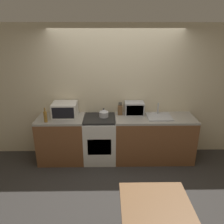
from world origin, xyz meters
name	(u,v)px	position (x,y,z in m)	size (l,w,h in m)	color
ground_plane	(117,184)	(0.00, 0.00, 0.00)	(16.00, 16.00, 0.00)	#33302D
wall_back	(116,93)	(0.00, 1.15, 1.30)	(10.00, 0.06, 2.60)	beige
counter_left_run	(62,139)	(-1.07, 0.81, 0.45)	(0.89, 0.62, 0.90)	brown
counter_right_run	(154,138)	(0.75, 0.81, 0.45)	(1.52, 0.62, 0.90)	brown
stove_range	(100,139)	(-0.32, 0.81, 0.45)	(0.61, 0.62, 0.90)	silver
kettle	(104,113)	(-0.24, 0.85, 0.97)	(0.18, 0.18, 0.18)	#B7B7BC
microwave	(65,110)	(-0.99, 0.90, 1.03)	(0.46, 0.39, 0.27)	silver
bottle	(45,117)	(-1.28, 0.62, 1.01)	(0.06, 0.06, 0.27)	olive
knife_block	(120,110)	(0.08, 0.97, 0.99)	(0.09, 0.09, 0.25)	brown
toaster_oven	(134,108)	(0.36, 0.97, 1.03)	(0.37, 0.26, 0.25)	#ADAFB5
sink_basin	(159,116)	(0.82, 0.82, 0.92)	(0.46, 0.42, 0.24)	#ADAFB5
dining_table	(156,215)	(0.35, -1.28, 0.63)	(0.75, 0.79, 0.74)	brown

